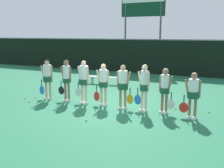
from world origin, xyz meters
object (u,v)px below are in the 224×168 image
Objects in this scene: scoreboard at (143,15)px; player_4 at (123,83)px; tennis_ball_3 at (77,91)px; bench_courtside at (105,78)px; tennis_ball_2 at (29,102)px; player_5 at (144,84)px; tennis_ball_6 at (95,97)px; player_2 at (84,78)px; player_3 at (103,81)px; tennis_ball_8 at (35,98)px; tennis_ball_4 at (86,120)px; player_6 at (165,87)px; player_1 at (66,77)px; tennis_ball_9 at (176,109)px; tennis_ball_7 at (78,94)px; tennis_ball_5 at (25,98)px; player_0 at (47,76)px; tennis_ball_0 at (209,112)px; player_7 at (193,92)px; tennis_ball_1 at (194,108)px.

scoreboard is 3.19× the size of player_4.
scoreboard is at bearing 87.85° from tennis_ball_3.
bench_courtside reaches higher than tennis_ball_2.
player_5 is 25.92× the size of tennis_ball_6.
player_5 is at bearing -24.69° from tennis_ball_3.
player_2 reaches higher than player_3.
player_2 is at bearing 3.69° from tennis_ball_8.
player_2 reaches higher than player_4.
tennis_ball_3 is at bearing 126.05° from tennis_ball_4.
tennis_ball_6 is (-1.81, 1.04, -0.99)m from player_4.
player_1 is at bearing -168.28° from player_6.
bench_courtside reaches higher than tennis_ball_6.
player_2 is at bearing 172.50° from player_4.
player_4 is 24.85× the size of tennis_ball_9.
player_6 is 24.18× the size of tennis_ball_7.
player_3 is 1.75m from player_5.
tennis_ball_3 is at bearing 60.98° from tennis_ball_5.
tennis_ball_3 is 2.67m from tennis_ball_5.
player_5 is at bearing 53.07° from tennis_ball_4.
scoreboard is 10.94m from tennis_ball_6.
player_1 is 2.66m from player_4.
tennis_ball_5 is (-4.59, -0.44, -0.99)m from player_4.
player_0 is 26.68× the size of tennis_ball_2.
tennis_ball_8 is (-7.33, -1.01, -0.00)m from tennis_ball_0.
tennis_ball_8 is at bearing -177.97° from player_0.
player_7 is at bearing 8.66° from player_5.
scoreboard is at bearing 105.71° from player_2.
tennis_ball_0 is at bearing 9.62° from tennis_ball_5.
player_6 is 24.80× the size of tennis_ball_4.
player_1 is at bearing 7.86° from tennis_ball_8.
tennis_ball_9 is at bearing 132.97° from player_7.
player_6 is at bearing -8.86° from player_3.
player_1 reaches higher than tennis_ball_7.
player_6 is at bearing -3.22° from player_4.
tennis_ball_2 is at bearing -104.70° from tennis_ball_3.
player_4 is at bearing -29.98° from tennis_ball_3.
player_0 is 3.62m from player_4.
bench_courtside is at bearing 143.72° from tennis_ball_9.
scoreboard is 80.13× the size of tennis_ball_6.
player_2 reaches higher than tennis_ball_3.
tennis_ball_3 is 0.95× the size of tennis_ball_5.
scoreboard reaches higher than tennis_ball_2.
tennis_ball_7 is (-5.49, 1.34, -0.91)m from player_7.
tennis_ball_1 is (6.14, 1.20, -1.02)m from player_0.
player_7 reaches higher than bench_courtside.
tennis_ball_0 is at bearing 38.31° from player_6.
tennis_ball_2 is 0.96× the size of tennis_ball_6.
tennis_ball_0 is 4.56m from tennis_ball_4.
player_2 is 2.61m from player_5.
player_7 is 1.40m from tennis_ball_0.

